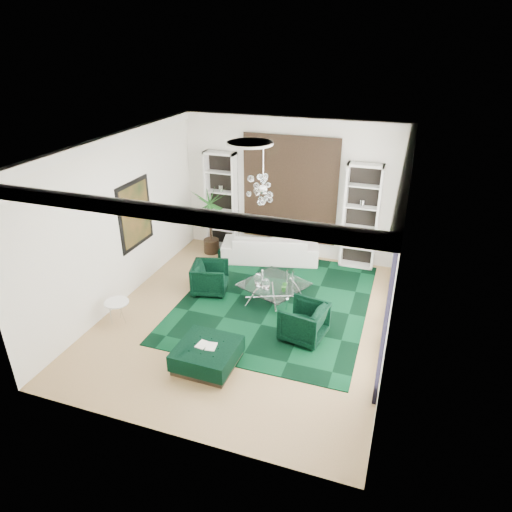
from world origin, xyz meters
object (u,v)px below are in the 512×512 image
at_px(ottoman_side, 237,252).
at_px(side_table, 118,312).
at_px(palm, 210,213).
at_px(coffee_table, 274,292).
at_px(armchair_right, 304,322).
at_px(armchair_left, 210,278).
at_px(ottoman_front, 207,355).
at_px(sofa, 270,247).

xyz_separation_m(ottoman_side, side_table, (-1.28, -3.79, 0.07)).
relative_size(side_table, palm, 0.22).
bearing_deg(coffee_table, side_table, -146.06).
bearing_deg(palm, armchair_right, -42.42).
distance_m(armchair_left, ottoman_front, 2.75).
bearing_deg(side_table, ottoman_front, -15.84).
height_order(armchair_left, ottoman_front, armchair_left).
bearing_deg(sofa, palm, -10.88).
distance_m(armchair_left, palm, 2.39).
bearing_deg(sofa, ottoman_side, -0.57).
distance_m(ottoman_side, palm, 1.31).
distance_m(sofa, palm, 1.92).
bearing_deg(armchair_left, side_table, 129.71).
bearing_deg(armchair_left, ottoman_front, -171.24).
bearing_deg(armchair_left, coffee_table, -99.68).
distance_m(armchair_left, side_table, 2.29).
bearing_deg(armchair_left, armchair_right, -127.20).
relative_size(armchair_right, ottoman_front, 0.78).
distance_m(armchair_right, coffee_table, 1.59).
relative_size(ottoman_side, palm, 0.34).
height_order(sofa, side_table, sofa).
height_order(coffee_table, ottoman_front, coffee_table).
bearing_deg(armchair_left, ottoman_side, -11.91).
relative_size(armchair_right, side_table, 1.66).
height_order(ottoman_side, palm, palm).
height_order(side_table, palm, palm).
height_order(ottoman_side, ottoman_front, ottoman_front).
bearing_deg(ottoman_side, palm, 171.40).
height_order(armchair_left, ottoman_side, armchair_left).
xyz_separation_m(side_table, palm, (0.46, 3.91, 0.94)).
distance_m(ottoman_side, ottoman_front, 4.62).
xyz_separation_m(armchair_left, ottoman_front, (1.06, -2.53, -0.16)).
height_order(armchair_left, armchair_right, armchair_right).
distance_m(sofa, armchair_right, 3.69).
xyz_separation_m(sofa, armchair_left, (-0.84, -2.16, -0.00)).
distance_m(armchair_right, palm, 4.76).
bearing_deg(ottoman_side, armchair_right, -49.01).
xyz_separation_m(ottoman_side, palm, (-0.82, 0.12, 1.01)).
relative_size(armchair_right, palm, 0.36).
distance_m(sofa, ottoman_side, 0.96).
relative_size(armchair_left, side_table, 1.61).
bearing_deg(palm, ottoman_front, -66.92).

